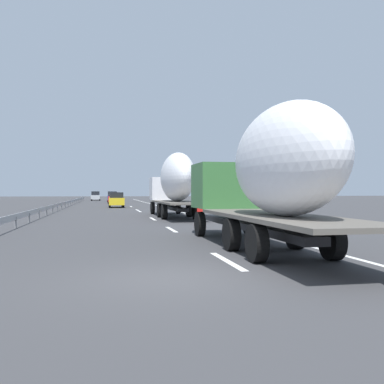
{
  "coord_description": "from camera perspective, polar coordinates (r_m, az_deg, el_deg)",
  "views": [
    {
      "loc": [
        -9.61,
        1.49,
        1.9
      ],
      "look_at": [
        20.39,
        -4.48,
        1.87
      ],
      "focal_mm": 41.17,
      "sensor_mm": 36.0,
      "label": 1
    }
  ],
  "objects": [
    {
      "name": "ground_plane",
      "position": [
        49.67,
        -9.53,
        -2.14
      ],
      "size": [
        260.0,
        260.0,
        0.0
      ],
      "primitive_type": "plane",
      "color": "#38383A"
    },
    {
      "name": "car_blue_sedan",
      "position": [
        82.38,
        -10.3,
        -0.6
      ],
      "size": [
        4.68,
        1.84,
        1.94
      ],
      "color": "#28479E",
      "rests_on": "ground_plane"
    },
    {
      "name": "lane_stripe_4",
      "position": [
        45.46,
        -7.1,
        -2.34
      ],
      "size": [
        3.2,
        0.2,
        0.01
      ],
      "primitive_type": "cube",
      "color": "white",
      "rests_on": "ground_plane"
    },
    {
      "name": "lane_stripe_3",
      "position": [
        42.79,
        -6.84,
        -2.49
      ],
      "size": [
        3.2,
        0.2,
        0.01
      ],
      "primitive_type": "cube",
      "color": "white",
      "rests_on": "ground_plane"
    },
    {
      "name": "tree_3",
      "position": [
        81.66,
        -3.33,
        1.7
      ],
      "size": [
        3.33,
        3.33,
        6.79
      ],
      "color": "#472D19",
      "rests_on": "ground_plane"
    },
    {
      "name": "truck_trailing",
      "position": [
        14.23,
        9.73,
        2.4
      ],
      "size": [
        13.17,
        2.55,
        4.44
      ],
      "color": "#387038",
      "rests_on": "ground_plane"
    },
    {
      "name": "tree_1",
      "position": [
        85.66,
        -3.56,
        1.31
      ],
      "size": [
        2.48,
        2.48,
        6.29
      ],
      "color": "#472D19",
      "rests_on": "ground_plane"
    },
    {
      "name": "road_sign",
      "position": [
        57.8,
        -3.1,
        0.47
      ],
      "size": [
        0.1,
        0.9,
        3.37
      ],
      "color": "gray",
      "rests_on": "ground_plane"
    },
    {
      "name": "truck_lead",
      "position": [
        32.58,
        -2.26,
        1.32
      ],
      "size": [
        13.8,
        2.55,
        4.68
      ],
      "color": "silver",
      "rests_on": "ground_plane"
    },
    {
      "name": "lane_stripe_0",
      "position": [
        12.22,
        4.56,
        -8.89
      ],
      "size": [
        3.2,
        0.2,
        0.01
      ],
      "primitive_type": "cube",
      "color": "white",
      "rests_on": "ground_plane"
    },
    {
      "name": "car_yellow_coupe",
      "position": [
        53.49,
        -9.78,
        -1.0
      ],
      "size": [
        4.58,
        1.79,
        1.81
      ],
      "color": "gold",
      "rests_on": "ground_plane"
    },
    {
      "name": "lane_stripe_1",
      "position": [
        22.14,
        -2.67,
        -4.87
      ],
      "size": [
        3.2,
        0.2,
        0.01
      ],
      "primitive_type": "cube",
      "color": "white",
      "rests_on": "ground_plane"
    },
    {
      "name": "tree_2",
      "position": [
        77.18,
        -2.07,
        1.58
      ],
      "size": [
        3.51,
        3.51,
        6.21
      ],
      "color": "#472D19",
      "rests_on": "ground_plane"
    },
    {
      "name": "edge_line_right",
      "position": [
        55.09,
        -3.96,
        -1.92
      ],
      "size": [
        110.0,
        0.2,
        0.01
      ],
      "primitive_type": "cube",
      "color": "white",
      "rests_on": "ground_plane"
    },
    {
      "name": "lane_stripe_5",
      "position": [
        56.25,
        -7.89,
        -1.88
      ],
      "size": [
        3.2,
        0.2,
        0.01
      ],
      "primitive_type": "cube",
      "color": "white",
      "rests_on": "ground_plane"
    },
    {
      "name": "car_red_compact",
      "position": [
        69.94,
        -10.07,
        -0.75
      ],
      "size": [
        4.13,
        1.91,
        1.8
      ],
      "color": "red",
      "rests_on": "ground_plane"
    },
    {
      "name": "guardrail_median",
      "position": [
        52.82,
        -16.15,
        -1.38
      ],
      "size": [
        94.0,
        0.1,
        0.76
      ],
      "color": "#9EA0A5",
      "rests_on": "ground_plane"
    },
    {
      "name": "lane_stripe_2",
      "position": [
        30.78,
        -5.1,
        -3.48
      ],
      "size": [
        3.2,
        0.2,
        0.01
      ],
      "primitive_type": "cube",
      "color": "white",
      "rests_on": "ground_plane"
    },
    {
      "name": "car_silver_hatch",
      "position": [
        94.6,
        -12.39,
        -0.51
      ],
      "size": [
        4.42,
        1.87,
        1.95
      ],
      "color": "#ADB2B7",
      "rests_on": "ground_plane"
    },
    {
      "name": "tree_0",
      "position": [
        41.99,
        8.37,
        2.28
      ],
      "size": [
        3.35,
        3.35,
        5.4
      ],
      "color": "#472D19",
      "rests_on": "ground_plane"
    }
  ]
}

